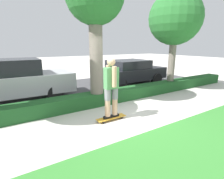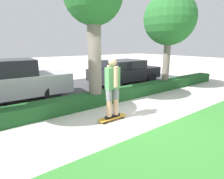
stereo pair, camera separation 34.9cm
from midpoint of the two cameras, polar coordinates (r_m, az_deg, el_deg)
ground_plane at (r=5.54m, az=3.66°, el=-9.05°), size 60.00×60.00×0.00m
street_asphalt at (r=9.01m, az=-13.53°, el=-0.14°), size 15.46×5.00×0.01m
hedge_row at (r=6.69m, az=-5.03°, el=-2.73°), size 15.46×0.60×0.47m
skateboard at (r=5.32m, az=-1.75°, el=-9.22°), size 0.93×0.24×0.09m
skater_person at (r=5.01m, az=-1.83°, el=0.91°), size 0.51×0.46×1.77m
tree_mid at (r=6.37m, az=-7.88°, el=26.97°), size 1.95×1.95×4.77m
tree_far at (r=9.10m, az=17.17°, el=20.95°), size 2.40×2.40×4.58m
parked_car_front at (r=7.80m, az=-32.87°, el=2.11°), size 4.72×1.94×1.67m
parked_car_middle at (r=10.00m, az=3.12°, el=5.91°), size 4.09×2.04×1.38m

